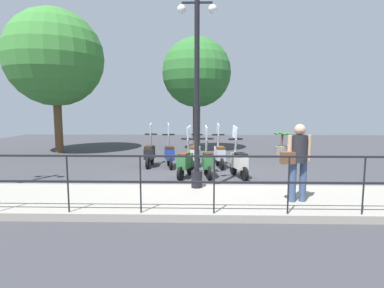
# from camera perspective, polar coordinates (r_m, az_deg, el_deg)

# --- Properties ---
(ground_plane) EXTENTS (28.00, 28.00, 0.00)m
(ground_plane) POSITION_cam_1_polar(r_m,az_deg,el_deg) (9.70, 2.94, -5.43)
(ground_plane) COLOR #38383D
(promenade_walkway) EXTENTS (2.20, 20.00, 0.15)m
(promenade_walkway) POSITION_cam_1_polar(r_m,az_deg,el_deg) (6.63, 3.72, -10.56)
(promenade_walkway) COLOR gray
(promenade_walkway) RESTS_ON ground_plane
(fence_railing) EXTENTS (0.04, 16.03, 1.07)m
(fence_railing) POSITION_cam_1_polar(r_m,az_deg,el_deg) (5.41, 4.25, -5.52)
(fence_railing) COLOR black
(fence_railing) RESTS_ON promenade_walkway
(lamp_post_near) EXTENTS (0.26, 0.90, 4.65)m
(lamp_post_near) POSITION_cam_1_polar(r_m,az_deg,el_deg) (7.08, 0.94, 8.18)
(lamp_post_near) COLOR black
(lamp_post_near) RESTS_ON promenade_walkway
(pedestrian_with_bag) EXTENTS (0.36, 0.64, 1.59)m
(pedestrian_with_bag) POSITION_cam_1_polar(r_m,az_deg,el_deg) (6.42, 19.53, -2.31)
(pedestrian_with_bag) COLOR #384C70
(pedestrian_with_bag) RESTS_ON promenade_walkway
(tree_large) EXTENTS (4.33, 4.33, 6.50)m
(tree_large) POSITION_cam_1_polar(r_m,az_deg,el_deg) (15.41, -24.66, 14.64)
(tree_large) COLOR brown
(tree_large) RESTS_ON ground_plane
(tree_distant) EXTENTS (3.26, 3.26, 5.38)m
(tree_distant) POSITION_cam_1_polar(r_m,az_deg,el_deg) (14.56, 0.88, 13.38)
(tree_distant) COLOR brown
(tree_distant) RESTS_ON ground_plane
(potted_palm) EXTENTS (1.06, 0.66, 1.05)m
(potted_palm) POSITION_cam_1_polar(r_m,az_deg,el_deg) (13.36, 16.72, -0.42)
(potted_palm) COLOR slate
(potted_palm) RESTS_ON ground_plane
(scooter_near_0) EXTENTS (1.20, 0.53, 1.54)m
(scooter_near_0) POSITION_cam_1_polar(r_m,az_deg,el_deg) (8.98, 8.92, -3.35)
(scooter_near_0) COLOR black
(scooter_near_0) RESTS_ON ground_plane
(scooter_near_1) EXTENTS (1.23, 0.44, 1.54)m
(scooter_near_1) POSITION_cam_1_polar(r_m,az_deg,el_deg) (8.98, 2.96, -3.28)
(scooter_near_1) COLOR black
(scooter_near_1) RESTS_ON ground_plane
(scooter_near_2) EXTENTS (1.20, 0.55, 1.54)m
(scooter_near_2) POSITION_cam_1_polar(r_m,az_deg,el_deg) (8.90, -1.28, -3.37)
(scooter_near_2) COLOR black
(scooter_near_2) RESTS_ON ground_plane
(scooter_far_0) EXTENTS (1.23, 0.44, 1.54)m
(scooter_far_0) POSITION_cam_1_polar(r_m,az_deg,el_deg) (10.43, 5.27, -1.90)
(scooter_far_0) COLOR black
(scooter_far_0) RESTS_ON ground_plane
(scooter_far_1) EXTENTS (1.21, 0.52, 1.54)m
(scooter_far_1) POSITION_cam_1_polar(r_m,az_deg,el_deg) (10.45, 0.47, -1.85)
(scooter_far_1) COLOR black
(scooter_far_1) RESTS_ON ground_plane
(scooter_far_2) EXTENTS (1.22, 0.49, 1.54)m
(scooter_far_2) POSITION_cam_1_polar(r_m,az_deg,el_deg) (10.46, -4.31, -1.86)
(scooter_far_2) COLOR black
(scooter_far_2) RESTS_ON ground_plane
(scooter_far_3) EXTENTS (1.23, 0.44, 1.54)m
(scooter_far_3) POSITION_cam_1_polar(r_m,az_deg,el_deg) (10.69, -8.07, -1.73)
(scooter_far_3) COLOR black
(scooter_far_3) RESTS_ON ground_plane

